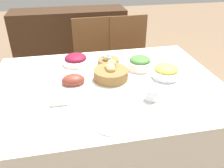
% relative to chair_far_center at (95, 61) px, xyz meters
% --- Properties ---
extents(ground_plane, '(12.00, 12.00, 0.00)m').
position_rel_chair_far_center_xyz_m(ground_plane, '(-0.03, -0.93, -0.50)').
color(ground_plane, '#7F664C').
extents(dining_table, '(1.59, 1.18, 0.75)m').
position_rel_chair_far_center_xyz_m(dining_table, '(-0.03, -0.93, -0.13)').
color(dining_table, silver).
rests_on(dining_table, ground).
extents(chair_far_center, '(0.44, 0.44, 0.95)m').
position_rel_chair_far_center_xyz_m(chair_far_center, '(0.00, 0.00, 0.00)').
color(chair_far_center, brown).
rests_on(chair_far_center, ground).
extents(chair_far_right, '(0.43, 0.43, 0.95)m').
position_rel_chair_far_center_xyz_m(chair_far_right, '(0.40, 0.00, 0.00)').
color(chair_far_right, brown).
rests_on(chair_far_right, ground).
extents(sideboard, '(1.54, 0.44, 0.86)m').
position_rel_chair_far_center_xyz_m(sideboard, '(-0.22, 0.94, -0.07)').
color(sideboard, '#3D2616').
rests_on(sideboard, ground).
extents(bread_basket, '(0.25, 0.25, 0.13)m').
position_rel_chair_far_center_xyz_m(bread_basket, '(0.00, -0.87, 0.30)').
color(bread_basket, olive).
rests_on(bread_basket, dining_table).
extents(egg_basket, '(0.17, 0.17, 0.08)m').
position_rel_chair_far_center_xyz_m(egg_basket, '(0.03, -0.61, 0.28)').
color(egg_basket, olive).
rests_on(egg_basket, dining_table).
extents(ham_platter, '(0.24, 0.17, 0.08)m').
position_rel_chair_far_center_xyz_m(ham_platter, '(-0.26, -0.90, 0.28)').
color(ham_platter, white).
rests_on(ham_platter, dining_table).
extents(green_salad_bowl, '(0.19, 0.19, 0.10)m').
position_rel_chair_far_center_xyz_m(green_salad_bowl, '(0.25, -0.76, 0.30)').
color(green_salad_bowl, white).
rests_on(green_salad_bowl, dining_table).
extents(pineapple_bowl, '(0.20, 0.20, 0.10)m').
position_rel_chair_far_center_xyz_m(pineapple_bowl, '(0.40, -0.93, 0.30)').
color(pineapple_bowl, silver).
rests_on(pineapple_bowl, dining_table).
extents(beet_salad_bowl, '(0.20, 0.20, 0.09)m').
position_rel_chair_far_center_xyz_m(beet_salad_bowl, '(-0.22, -0.58, 0.29)').
color(beet_salad_bowl, white).
rests_on(beet_salad_bowl, dining_table).
extents(dinner_plate, '(0.26, 0.26, 0.01)m').
position_rel_chair_far_center_xyz_m(dinner_plate, '(-0.07, -1.35, 0.26)').
color(dinner_plate, white).
rests_on(dinner_plate, dining_table).
extents(fork, '(0.01, 0.18, 0.00)m').
position_rel_chair_far_center_xyz_m(fork, '(-0.23, -1.35, 0.25)').
color(fork, silver).
rests_on(fork, dining_table).
extents(knife, '(0.01, 0.18, 0.00)m').
position_rel_chair_far_center_xyz_m(knife, '(0.08, -1.35, 0.25)').
color(knife, silver).
rests_on(knife, dining_table).
extents(spoon, '(0.01, 0.18, 0.00)m').
position_rel_chair_far_center_xyz_m(spoon, '(0.11, -1.35, 0.25)').
color(spoon, silver).
rests_on(spoon, dining_table).
extents(drinking_cup, '(0.08, 0.08, 0.07)m').
position_rel_chair_far_center_xyz_m(drinking_cup, '(0.19, -1.19, 0.29)').
color(drinking_cup, silver).
rests_on(drinking_cup, dining_table).
extents(butter_dish, '(0.10, 0.06, 0.03)m').
position_rel_chair_far_center_xyz_m(butter_dish, '(-0.36, -1.12, 0.27)').
color(butter_dish, white).
rests_on(butter_dish, dining_table).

